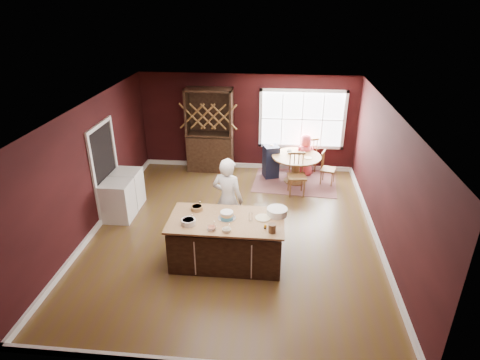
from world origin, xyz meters
name	(u,v)px	position (x,y,z in m)	size (l,w,h in m)	color
room_shell	(234,174)	(0.00, 0.00, 1.35)	(7.00, 7.00, 7.00)	brown
window	(302,119)	(1.50, 3.47, 1.50)	(2.36, 0.10, 1.66)	white
doorway	(106,171)	(-2.97, 0.60, 1.02)	(0.08, 1.26, 2.13)	white
kitchen_island	(227,241)	(-0.02, -1.05, 0.44)	(2.11, 1.11, 0.92)	black
dining_table	(296,163)	(1.37, 2.64, 0.53)	(1.30, 1.30, 0.75)	#945731
baker	(228,200)	(-0.09, -0.25, 0.90)	(0.66, 0.43, 1.79)	silver
layer_cake	(227,215)	(-0.02, -1.00, 0.99)	(0.33, 0.33, 0.13)	white
bowl_blue	(188,222)	(-0.67, -1.28, 0.97)	(0.26, 0.26, 0.10)	silver
bowl_yellow	(197,208)	(-0.62, -0.76, 0.96)	(0.23, 0.23, 0.09)	brown
bowl_pink	(212,228)	(-0.23, -1.42, 0.95)	(0.17, 0.17, 0.06)	silver
bowl_olive	(227,230)	(0.04, -1.45, 0.95)	(0.15, 0.15, 0.06)	white
drinking_glass	(251,217)	(0.42, -1.04, 1.00)	(0.08, 0.08, 0.16)	silver
dinner_plate	(263,218)	(0.64, -0.94, 0.93)	(0.29, 0.29, 0.02)	white
white_tub	(277,212)	(0.90, -0.79, 0.99)	(0.39, 0.39, 0.13)	white
stoneware_crock	(272,228)	(0.82, -1.40, 1.00)	(0.13, 0.13, 0.16)	brown
toy_figurine	(265,227)	(0.70, -1.29, 0.96)	(0.05, 0.05, 0.08)	#EAA112
rug	(295,181)	(1.37, 2.64, 0.01)	(2.18, 1.69, 0.01)	brown
chair_east	(328,168)	(2.22, 2.60, 0.45)	(0.38, 0.36, 0.91)	brown
chair_south	(297,175)	(1.37, 1.89, 0.54)	(0.45, 0.43, 1.08)	brown
chair_north	(308,154)	(1.72, 3.40, 0.52)	(0.44, 0.42, 1.05)	olive
seated_woman	(305,155)	(1.62, 3.09, 0.60)	(0.58, 0.38, 1.19)	#F44B5A
high_chair	(271,161)	(0.69, 2.88, 0.47)	(0.38, 0.38, 0.95)	black
toddler	(269,148)	(0.62, 2.99, 0.81)	(0.18, 0.14, 0.26)	#8CA5BF
table_plate	(308,158)	(1.66, 2.50, 0.76)	(0.20, 0.20, 0.02)	beige
table_cup	(289,152)	(1.18, 2.79, 0.80)	(0.13, 0.13, 0.10)	white
hutch	(210,131)	(-1.04, 3.22, 1.17)	(1.28, 0.53, 2.35)	#321C13
washer	(118,201)	(-2.64, 0.28, 0.45)	(0.62, 0.60, 0.90)	silver
dryer	(128,188)	(-2.64, 0.92, 0.45)	(0.62, 0.60, 0.90)	white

